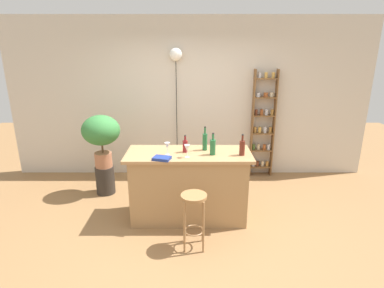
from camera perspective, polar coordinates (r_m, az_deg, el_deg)
ground at (r=4.20m, az=-0.70°, el=-15.33°), size 12.00×12.00×0.00m
back_wall at (r=5.55m, az=-0.54°, el=8.36°), size 6.40×0.10×2.80m
kitchen_counter at (r=4.23m, az=-0.68°, el=-7.66°), size 1.65×0.68×0.95m
bar_stool at (r=3.61m, az=0.27°, el=-12.02°), size 0.30×0.30×0.68m
spice_shelf at (r=5.64m, az=12.93°, el=3.61°), size 0.40×0.15×1.93m
plant_stool at (r=5.21m, az=-15.84°, el=-6.39°), size 0.30×0.30×0.46m
potted_plant at (r=4.96m, az=-16.57°, el=1.89°), size 0.59×0.53×0.84m
bottle_soda_blue at (r=4.13m, az=2.32°, el=0.51°), size 0.07×0.07×0.33m
bottle_sauce_amber at (r=3.98m, az=9.19°, el=-0.62°), size 0.07×0.07×0.28m
bottle_vinegar at (r=4.05m, az=-1.35°, el=-0.33°), size 0.07×0.07×0.23m
bottle_spirits_clear at (r=3.96m, az=3.79°, el=-0.48°), size 0.07×0.07×0.29m
wine_glass_left at (r=3.96m, az=-4.67°, el=-0.39°), size 0.07×0.07×0.16m
wine_glass_center at (r=3.85m, az=-1.00°, el=-0.83°), size 0.07×0.07×0.16m
cookbook at (r=3.82m, az=-5.69°, el=-2.65°), size 0.24×0.20×0.03m
pendant_globe_light at (r=5.38m, az=-3.11°, el=15.89°), size 0.22×0.22×2.27m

